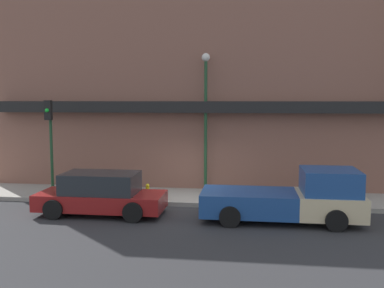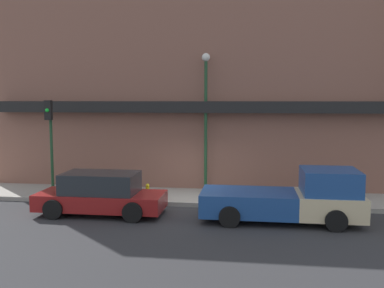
% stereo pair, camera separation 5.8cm
% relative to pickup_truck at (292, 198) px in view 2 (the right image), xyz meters
% --- Properties ---
extents(ground_plane, '(80.00, 80.00, 0.00)m').
position_rel_pickup_truck_xyz_m(ground_plane, '(-3.88, 1.45, -0.80)').
color(ground_plane, '#2D2D30').
extents(sidewalk, '(36.00, 2.74, 0.17)m').
position_rel_pickup_truck_xyz_m(sidewalk, '(-3.88, 2.82, -0.72)').
color(sidewalk, '#9E998E').
rests_on(sidewalk, ground).
extents(building, '(19.80, 3.80, 11.52)m').
position_rel_pickup_truck_xyz_m(building, '(-3.86, 5.67, 4.37)').
color(building, brown).
rests_on(building, ground).
extents(pickup_truck, '(5.46, 2.21, 1.84)m').
position_rel_pickup_truck_xyz_m(pickup_truck, '(0.00, 0.00, 0.00)').
color(pickup_truck, beige).
rests_on(pickup_truck, ground).
extents(parked_car, '(4.64, 1.98, 1.54)m').
position_rel_pickup_truck_xyz_m(parked_car, '(-6.84, 0.00, -0.06)').
color(parked_car, maroon).
rests_on(parked_car, ground).
extents(fire_hydrant, '(0.16, 0.16, 0.61)m').
position_rel_pickup_truck_xyz_m(fire_hydrant, '(-5.57, 1.97, -0.33)').
color(fire_hydrant, yellow).
rests_on(fire_hydrant, sidewalk).
extents(street_lamp, '(0.36, 0.36, 6.00)m').
position_rel_pickup_truck_xyz_m(street_lamp, '(-3.38, 3.73, 3.08)').
color(street_lamp, '#1E4728').
rests_on(street_lamp, sidewalk).
extents(traffic_light, '(0.28, 0.42, 3.99)m').
position_rel_pickup_truck_xyz_m(traffic_light, '(-9.62, 1.82, 2.10)').
color(traffic_light, '#1E4728').
rests_on(traffic_light, sidewalk).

